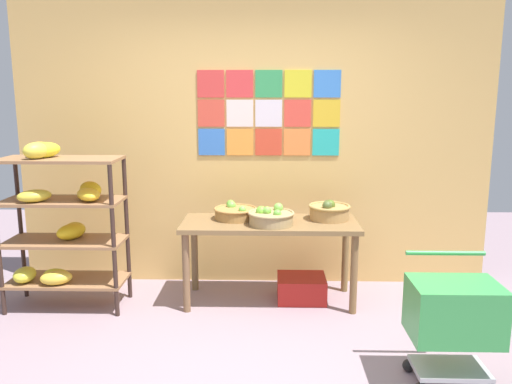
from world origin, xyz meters
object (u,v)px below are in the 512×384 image
fruit_basket_centre (235,212)px  fruit_basket_back_right (329,211)px  banana_shelf_unit (60,217)px  shopping_cart (454,315)px  fruit_basket_left (271,217)px  produce_crate_under_table (301,288)px  display_table (270,232)px

fruit_basket_centre → fruit_basket_back_right: bearing=-0.2°
banana_shelf_unit → fruit_basket_centre: size_ratio=3.74×
fruit_basket_centre → fruit_basket_back_right: 0.81m
shopping_cart → fruit_basket_left: bearing=139.2°
fruit_basket_back_right → produce_crate_under_table: fruit_basket_back_right is taller
banana_shelf_unit → shopping_cart: 3.08m
fruit_basket_back_right → fruit_basket_left: bearing=-158.9°
display_table → shopping_cart: bearing=-48.7°
display_table → fruit_basket_centre: 0.35m
banana_shelf_unit → fruit_basket_left: 1.74m
banana_shelf_unit → produce_crate_under_table: banana_shelf_unit is taller
fruit_basket_back_right → shopping_cart: size_ratio=0.45×
display_table → fruit_basket_back_right: 0.55m
display_table → produce_crate_under_table: display_table is taller
banana_shelf_unit → produce_crate_under_table: 2.13m
fruit_basket_back_right → produce_crate_under_table: size_ratio=0.86×
banana_shelf_unit → fruit_basket_left: banana_shelf_unit is taller
banana_shelf_unit → fruit_basket_back_right: bearing=6.3°
fruit_basket_left → display_table: bearing=95.0°
display_table → produce_crate_under_table: size_ratio=3.57×
banana_shelf_unit → fruit_basket_centre: bearing=10.0°
produce_crate_under_table → display_table: bearing=-173.4°
fruit_basket_centre → display_table: bearing=-17.5°
produce_crate_under_table → shopping_cart: shopping_cart is taller
produce_crate_under_table → shopping_cart: bearing=-57.2°
fruit_basket_centre → fruit_basket_left: 0.37m
banana_shelf_unit → fruit_basket_back_right: banana_shelf_unit is taller
banana_shelf_unit → fruit_basket_centre: (1.43, 0.25, -0.01)m
fruit_basket_centre → shopping_cart: (1.42, -1.37, -0.32)m
fruit_basket_left → produce_crate_under_table: bearing=26.5°
fruit_basket_back_right → fruit_basket_left: 0.54m
fruit_basket_left → banana_shelf_unit: bearing=-178.2°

